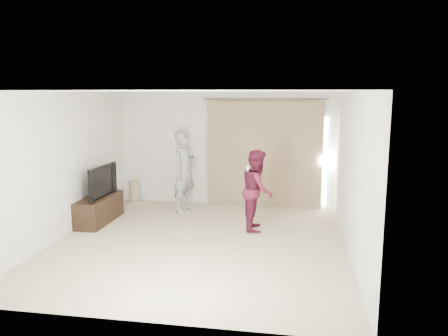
{
  "coord_description": "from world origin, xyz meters",
  "views": [
    {
      "loc": [
        1.62,
        -7.13,
        2.57
      ],
      "look_at": [
        0.23,
        1.2,
        1.12
      ],
      "focal_mm": 35.0,
      "sensor_mm": 36.0,
      "label": 1
    }
  ],
  "objects_px": {
    "tv": "(98,181)",
    "person_man": "(184,172)",
    "tv_console": "(99,209)",
    "person_woman": "(258,190)"
  },
  "relations": [
    {
      "from": "tv_console",
      "to": "person_woman",
      "type": "xyz_separation_m",
      "value": [
        3.18,
        0.06,
        0.5
      ]
    },
    {
      "from": "tv",
      "to": "person_man",
      "type": "distance_m",
      "value": 1.85
    },
    {
      "from": "person_woman",
      "to": "person_man",
      "type": "bearing_deg",
      "value": 148.85
    },
    {
      "from": "tv_console",
      "to": "tv",
      "type": "height_order",
      "value": "tv"
    },
    {
      "from": "tv_console",
      "to": "person_woman",
      "type": "height_order",
      "value": "person_woman"
    },
    {
      "from": "tv",
      "to": "person_woman",
      "type": "bearing_deg",
      "value": -87.07
    },
    {
      "from": "tv",
      "to": "person_man",
      "type": "height_order",
      "value": "person_man"
    },
    {
      "from": "person_man",
      "to": "tv_console",
      "type": "bearing_deg",
      "value": -144.09
    },
    {
      "from": "tv_console",
      "to": "person_woman",
      "type": "bearing_deg",
      "value": 1.11
    },
    {
      "from": "person_woman",
      "to": "tv",
      "type": "bearing_deg",
      "value": -178.89
    }
  ]
}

